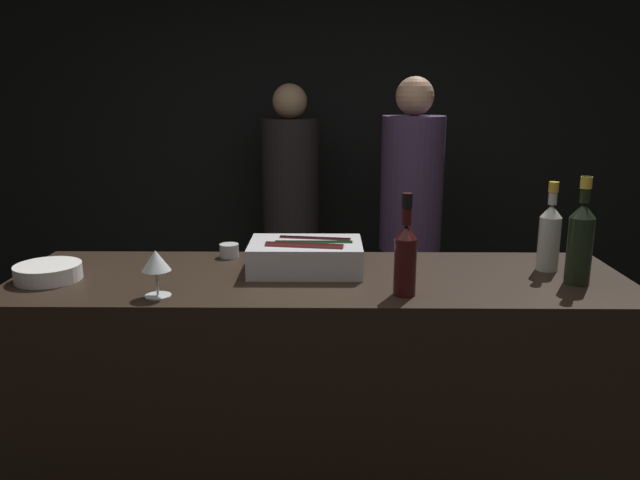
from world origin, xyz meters
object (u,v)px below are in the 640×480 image
at_px(rose_wine_bottle, 550,234).
at_px(person_in_hoodie, 411,218).
at_px(red_wine_bottle_black_foil, 405,255).
at_px(champagne_bottle, 580,240).
at_px(person_blond_tee, 291,209).
at_px(candle_votive, 229,250).
at_px(wine_glass, 156,262).
at_px(bowl_white, 48,272).
at_px(ice_bin_with_bottles, 307,255).

relative_size(rose_wine_bottle, person_in_hoodie, 0.18).
xyz_separation_m(rose_wine_bottle, red_wine_bottle_black_foil, (-0.54, -0.28, -0.00)).
relative_size(champagne_bottle, person_blond_tee, 0.20).
bearing_deg(person_blond_tee, candle_votive, -103.89).
bearing_deg(person_blond_tee, champagne_bottle, -68.84).
xyz_separation_m(champagne_bottle, person_in_hoodie, (-0.35, 1.49, -0.24)).
bearing_deg(wine_glass, rose_wine_bottle, 13.00).
bearing_deg(bowl_white, person_in_hoodie, 45.98).
relative_size(bowl_white, wine_glass, 1.48).
height_order(candle_votive, champagne_bottle, champagne_bottle).
xyz_separation_m(bowl_white, rose_wine_bottle, (1.73, 0.14, 0.10)).
xyz_separation_m(wine_glass, champagne_bottle, (1.36, 0.15, 0.04)).
bearing_deg(bowl_white, wine_glass, -21.91).
height_order(wine_glass, champagne_bottle, champagne_bottle).
bearing_deg(bowl_white, ice_bin_with_bottles, 7.55).
relative_size(bowl_white, person_blond_tee, 0.13).
bearing_deg(candle_votive, person_in_hoodie, 53.88).
bearing_deg(rose_wine_bottle, bowl_white, -175.51).
distance_m(wine_glass, person_in_hoodie, 1.93).
xyz_separation_m(wine_glass, person_blond_tee, (0.30, 2.01, -0.22)).
relative_size(ice_bin_with_bottles, champagne_bottle, 1.11).
relative_size(bowl_white, champagne_bottle, 0.61).
height_order(ice_bin_with_bottles, red_wine_bottle_black_foil, red_wine_bottle_black_foil).
relative_size(candle_votive, red_wine_bottle_black_foil, 0.23).
distance_m(candle_votive, person_blond_tee, 1.56).
height_order(ice_bin_with_bottles, champagne_bottle, champagne_bottle).
bearing_deg(wine_glass, candle_votive, 72.03).
distance_m(wine_glass, rose_wine_bottle, 1.35).
bearing_deg(rose_wine_bottle, ice_bin_with_bottles, -178.65).
xyz_separation_m(bowl_white, person_in_hoodie, (1.42, 1.47, -0.12)).
distance_m(wine_glass, person_blond_tee, 2.05).
bearing_deg(wine_glass, ice_bin_with_bottles, 31.77).
height_order(wine_glass, rose_wine_bottle, rose_wine_bottle).
bearing_deg(ice_bin_with_bottles, rose_wine_bottle, 1.35).
relative_size(candle_votive, rose_wine_bottle, 0.23).
bearing_deg(champagne_bottle, bowl_white, 179.33).
distance_m(red_wine_bottle_black_foil, person_blond_tee, 2.06).
xyz_separation_m(ice_bin_with_bottles, candle_votive, (-0.30, 0.19, -0.03)).
bearing_deg(ice_bin_with_bottles, red_wine_bottle_black_foil, -39.61).
xyz_separation_m(ice_bin_with_bottles, red_wine_bottle_black_foil, (0.31, -0.26, 0.07)).
distance_m(bowl_white, person_in_hoodie, 2.05).
bearing_deg(person_blond_tee, person_in_hoodie, -36.45).
xyz_separation_m(wine_glass, red_wine_bottle_black_foil, (0.77, 0.02, 0.02)).
height_order(bowl_white, person_blond_tee, person_blond_tee).
bearing_deg(candle_votive, ice_bin_with_bottles, -31.39).
height_order(bowl_white, wine_glass, wine_glass).
height_order(ice_bin_with_bottles, rose_wine_bottle, rose_wine_bottle).
height_order(bowl_white, person_in_hoodie, person_in_hoodie).
height_order(rose_wine_bottle, person_in_hoodie, person_in_hoodie).
height_order(red_wine_bottle_black_foil, person_in_hoodie, person_in_hoodie).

